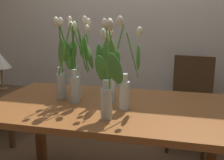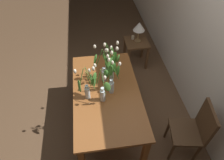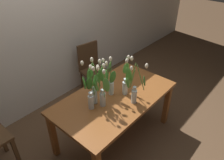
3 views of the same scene
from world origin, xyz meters
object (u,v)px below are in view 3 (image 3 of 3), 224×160
tulip_vase_1 (110,81)px  tulip_vase_3 (134,88)px  dining_table (115,102)px  tulip_vase_2 (91,95)px  tulip_vase_0 (126,82)px  dining_chair (92,66)px  tulip_vase_4 (101,89)px  tulip_vase_5 (93,87)px

tulip_vase_1 → tulip_vase_3: tulip_vase_3 is taller
dining_table → tulip_vase_3: size_ratio=2.76×
tulip_vase_1 → tulip_vase_2: (-0.32, -0.01, -0.02)m
tulip_vase_1 → tulip_vase_2: tulip_vase_2 is taller
dining_table → tulip_vase_2: 0.44m
dining_table → tulip_vase_1: 0.31m
tulip_vase_0 → dining_chair: bearing=67.3°
tulip_vase_0 → tulip_vase_4: tulip_vase_4 is taller
tulip_vase_1 → dining_chair: 1.22m
dining_table → tulip_vase_2: (-0.34, 0.07, 0.27)m
tulip_vase_0 → tulip_vase_3: 0.18m
tulip_vase_2 → dining_chair: size_ratio=0.61×
tulip_vase_0 → dining_chair: 1.27m
tulip_vase_3 → tulip_vase_0: bearing=70.8°
tulip_vase_1 → tulip_vase_2: 0.32m
dining_table → tulip_vase_3: tulip_vase_3 is taller
dining_table → tulip_vase_0: bearing=-27.5°
tulip_vase_5 → dining_chair: bearing=47.5°
tulip_vase_4 → tulip_vase_5: size_ratio=0.99×
tulip_vase_0 → tulip_vase_2: (-0.47, 0.13, -0.01)m
tulip_vase_1 → dining_chair: size_ratio=0.61×
tulip_vase_3 → tulip_vase_4: (-0.31, 0.24, 0.03)m
tulip_vase_1 → tulip_vase_5: (-0.23, 0.05, 0.01)m
dining_table → tulip_vase_0: 0.32m
tulip_vase_1 → tulip_vase_4: (-0.22, -0.07, 0.03)m
tulip_vase_4 → tulip_vase_0: bearing=-10.9°
tulip_vase_0 → tulip_vase_5: bearing=152.8°
tulip_vase_0 → tulip_vase_1: tulip_vase_0 is taller
tulip_vase_1 → dining_chair: (0.61, 0.97, -0.42)m
tulip_vase_4 → tulip_vase_5: (-0.01, 0.12, -0.02)m
tulip_vase_1 → dining_chair: bearing=57.9°
tulip_vase_1 → tulip_vase_3: (0.08, -0.32, -0.00)m
tulip_vase_5 → dining_table: bearing=-27.0°
tulip_vase_1 → tulip_vase_2: size_ratio=0.99×
dining_table → tulip_vase_4: (-0.24, 0.00, 0.33)m
tulip_vase_3 → tulip_vase_1: bearing=105.0°
dining_chair → tulip_vase_1: bearing=-122.1°
tulip_vase_5 → tulip_vase_1: bearing=-12.7°
tulip_vase_3 → tulip_vase_4: 0.39m
tulip_vase_3 → tulip_vase_5: size_ratio=1.00×
tulip_vase_1 → tulip_vase_5: bearing=167.3°
tulip_vase_2 → dining_chair: 1.41m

